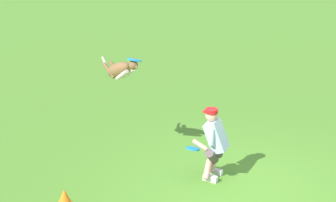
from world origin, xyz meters
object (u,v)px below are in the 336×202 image
Objects in this scene: training_cone at (65,200)px; person at (214,142)px; dog at (120,70)px; frisbee_flying at (135,60)px; frisbee_held at (193,149)px.

person is at bearing -125.87° from training_cone.
dog is 0.44m from frisbee_flying.
frisbee_held is at bearing -124.25° from training_cone.
frisbee_flying is (1.55, 0.09, 1.28)m from person.
frisbee_flying is at bearing -7.86° from frisbee_held.
person is at bearing -176.51° from frisbee_flying.
frisbee_flying reaches higher than dog.
frisbee_flying is 0.70× the size of training_cone.
frisbee_held is (0.28, 0.27, -0.09)m from person.
person is 2.17m from dog.
training_cone is at bearing 55.75° from frisbee_held.
training_cone is (1.29, 1.89, -0.42)m from frisbee_held.
person is 4.84× the size of frisbee_flying.
dog is at bearing -8.45° from frisbee_held.
frisbee_held is 0.64× the size of training_cone.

